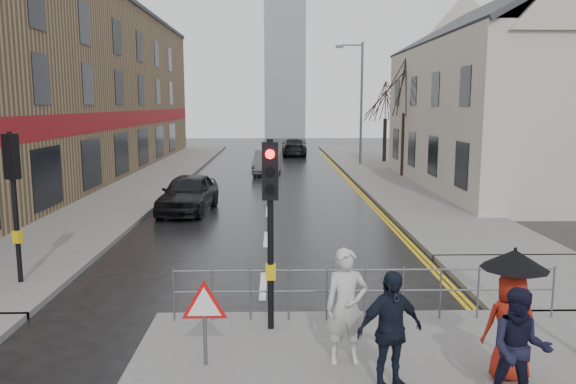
{
  "coord_description": "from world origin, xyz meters",
  "views": [
    {
      "loc": [
        0.29,
        -9.39,
        4.12
      ],
      "look_at": [
        0.62,
        5.07,
        1.86
      ],
      "focal_mm": 35.0,
      "sensor_mm": 36.0,
      "label": 1
    }
  ],
  "objects_px": {
    "pedestrian_with_umbrella": "(512,307)",
    "pedestrian_a": "(346,307)",
    "pedestrian_b": "(520,349)",
    "car_parked": "(188,193)",
    "pedestrian_d": "(390,331)",
    "car_mid": "(267,162)"
  },
  "relations": [
    {
      "from": "pedestrian_d",
      "to": "car_mid",
      "type": "bearing_deg",
      "value": 75.29
    },
    {
      "from": "pedestrian_b",
      "to": "car_parked",
      "type": "xyz_separation_m",
      "value": [
        -6.54,
        14.55,
        -0.22
      ]
    },
    {
      "from": "pedestrian_with_umbrella",
      "to": "pedestrian_a",
      "type": "bearing_deg",
      "value": 166.12
    },
    {
      "from": "pedestrian_with_umbrella",
      "to": "car_mid",
      "type": "xyz_separation_m",
      "value": [
        -3.87,
        25.81,
        -0.53
      ]
    },
    {
      "from": "pedestrian_b",
      "to": "car_parked",
      "type": "distance_m",
      "value": 15.96
    },
    {
      "from": "pedestrian_a",
      "to": "car_parked",
      "type": "height_order",
      "value": "pedestrian_a"
    },
    {
      "from": "pedestrian_a",
      "to": "pedestrian_b",
      "type": "distance_m",
      "value": 2.52
    },
    {
      "from": "pedestrian_a",
      "to": "pedestrian_d",
      "type": "distance_m",
      "value": 0.98
    },
    {
      "from": "car_mid",
      "to": "pedestrian_d",
      "type": "bearing_deg",
      "value": -81.69
    },
    {
      "from": "pedestrian_a",
      "to": "pedestrian_with_umbrella",
      "type": "distance_m",
      "value": 2.4
    },
    {
      "from": "pedestrian_a",
      "to": "car_mid",
      "type": "relative_size",
      "value": 0.43
    },
    {
      "from": "pedestrian_d",
      "to": "car_mid",
      "type": "relative_size",
      "value": 0.41
    },
    {
      "from": "pedestrian_a",
      "to": "pedestrian_d",
      "type": "height_order",
      "value": "pedestrian_a"
    },
    {
      "from": "pedestrian_with_umbrella",
      "to": "car_mid",
      "type": "height_order",
      "value": "pedestrian_with_umbrella"
    },
    {
      "from": "pedestrian_a",
      "to": "pedestrian_with_umbrella",
      "type": "bearing_deg",
      "value": -18.46
    },
    {
      "from": "pedestrian_with_umbrella",
      "to": "pedestrian_d",
      "type": "xyz_separation_m",
      "value": [
        -1.81,
        -0.26,
        -0.23
      ]
    },
    {
      "from": "pedestrian_b",
      "to": "car_parked",
      "type": "relative_size",
      "value": 0.38
    },
    {
      "from": "pedestrian_d",
      "to": "car_parked",
      "type": "height_order",
      "value": "pedestrian_d"
    },
    {
      "from": "pedestrian_b",
      "to": "car_mid",
      "type": "xyz_separation_m",
      "value": [
        -3.65,
        26.62,
        -0.26
      ]
    },
    {
      "from": "pedestrian_a",
      "to": "pedestrian_d",
      "type": "bearing_deg",
      "value": -63.52
    },
    {
      "from": "pedestrian_a",
      "to": "pedestrian_with_umbrella",
      "type": "relative_size",
      "value": 0.93
    },
    {
      "from": "pedestrian_a",
      "to": "car_parked",
      "type": "distance_m",
      "value": 13.9
    }
  ]
}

